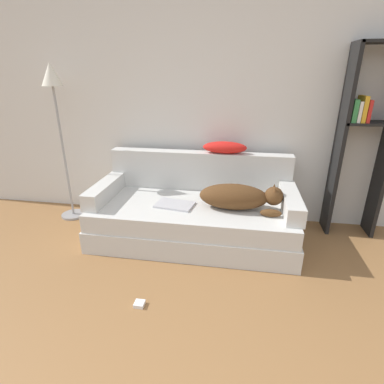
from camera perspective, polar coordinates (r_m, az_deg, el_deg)
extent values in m
cube|color=silver|center=(3.24, 0.85, 18.27)|extent=(6.88, 0.06, 2.70)
cube|color=silver|center=(3.01, 0.31, -6.86)|extent=(1.93, 0.93, 0.21)
cube|color=silver|center=(2.92, 0.29, -3.66)|extent=(1.89, 0.89, 0.17)
cube|color=silver|center=(3.18, 1.44, 4.10)|extent=(1.89, 0.15, 0.40)
cube|color=silver|center=(3.11, -16.16, 0.39)|extent=(0.15, 0.74, 0.16)
cube|color=silver|center=(2.86, 18.23, -1.73)|extent=(0.15, 0.74, 0.16)
ellipsoid|color=#513319|center=(2.75, 7.88, -0.87)|extent=(0.62, 0.28, 0.23)
sphere|color=#513319|center=(2.76, 15.32, -0.75)|extent=(0.17, 0.17, 0.17)
cone|color=#513319|center=(2.69, 15.53, 0.11)|extent=(0.06, 0.06, 0.08)
cone|color=#513319|center=(2.78, 15.36, 0.80)|extent=(0.06, 0.06, 0.08)
ellipsoid|color=#513319|center=(2.69, 14.78, -3.90)|extent=(0.19, 0.07, 0.07)
cube|color=#B7B7BC|center=(2.83, -3.33, -2.42)|extent=(0.38, 0.28, 0.02)
ellipsoid|color=red|center=(3.08, 6.25, 8.43)|extent=(0.44, 0.16, 0.12)
cube|color=black|center=(3.23, 26.20, 7.99)|extent=(0.04, 0.26, 1.80)
cube|color=black|center=(3.26, 30.47, 11.26)|extent=(0.44, 0.26, 0.02)
cube|color=#337F42|center=(3.18, 28.20, 13.56)|extent=(0.04, 0.20, 0.20)
cube|color=silver|center=(3.19, 28.87, 13.31)|extent=(0.03, 0.20, 0.18)
cube|color=gold|center=(3.20, 29.61, 13.61)|extent=(0.04, 0.20, 0.23)
cube|color=red|center=(3.22, 30.22, 13.23)|extent=(0.03, 0.20, 0.20)
cylinder|color=gray|center=(3.76, -21.59, -4.02)|extent=(0.27, 0.27, 0.02)
cylinder|color=gray|center=(3.52, -23.19, 6.51)|extent=(0.02, 0.02, 1.40)
cone|color=silver|center=(3.43, -25.29, 19.66)|extent=(0.20, 0.20, 0.22)
cube|color=white|center=(2.31, -9.98, -20.26)|extent=(0.07, 0.07, 0.03)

